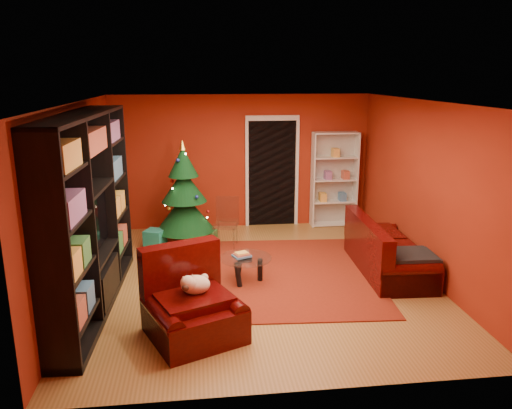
{
  "coord_description": "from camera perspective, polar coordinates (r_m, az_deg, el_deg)",
  "views": [
    {
      "loc": [
        -0.87,
        -6.87,
        2.97
      ],
      "look_at": [
        0.0,
        0.4,
        1.05
      ],
      "focal_mm": 35.0,
      "sensor_mm": 36.0,
      "label": 1
    }
  ],
  "objects": [
    {
      "name": "gift_box_teal",
      "position": [
        8.98,
        -11.46,
        -3.84
      ],
      "size": [
        0.42,
        0.42,
        0.32
      ],
      "primitive_type": "cube",
      "rotation": [
        0.0,
        0.0,
        -0.4
      ],
      "color": "#198678",
      "rests_on": "floor"
    },
    {
      "name": "coffee_table",
      "position": [
        7.36,
        -1.17,
        -7.42
      ],
      "size": [
        0.99,
        0.99,
        0.47
      ],
      "primitive_type": null,
      "rotation": [
        0.0,
        0.0,
        0.38
      ],
      "color": "gray",
      "rests_on": "rug"
    },
    {
      "name": "dog",
      "position": [
        5.85,
        -6.92,
        -9.09
      ],
      "size": [
        0.49,
        0.43,
        0.27
      ],
      "primitive_type": null,
      "rotation": [
        0.0,
        0.0,
        0.41
      ],
      "color": "beige",
      "rests_on": "armchair"
    },
    {
      "name": "wall_right",
      "position": [
        7.84,
        19.02,
        1.59
      ],
      "size": [
        0.05,
        5.5,
        2.6
      ],
      "primitive_type": "cube",
      "color": "maroon",
      "rests_on": "ground"
    },
    {
      "name": "armchair",
      "position": [
        5.88,
        -7.12,
        -11.17
      ],
      "size": [
        1.41,
        1.41,
        0.84
      ],
      "primitive_type": null,
      "rotation": [
        0.0,
        0.0,
        0.41
      ],
      "color": "black",
      "rests_on": "rug"
    },
    {
      "name": "doorway",
      "position": [
        9.9,
        1.84,
        3.51
      ],
      "size": [
        1.06,
        0.6,
        2.16
      ],
      "primitive_type": null,
      "color": "black",
      "rests_on": "floor"
    },
    {
      "name": "wall_back",
      "position": [
        9.83,
        -1.66,
        4.91
      ],
      "size": [
        5.0,
        0.05,
        2.6
      ],
      "primitive_type": "cube",
      "color": "maroon",
      "rests_on": "ground"
    },
    {
      "name": "rug",
      "position": [
        7.71,
        3.28,
        -7.91
      ],
      "size": [
        2.88,
        3.3,
        0.02
      ],
      "primitive_type": "cube",
      "rotation": [
        0.0,
        0.0,
        -0.06
      ],
      "color": "maroon",
      "rests_on": "floor"
    },
    {
      "name": "christmas_tree",
      "position": [
        8.97,
        -8.22,
        1.25
      ],
      "size": [
        1.16,
        1.16,
        1.87
      ],
      "primitive_type": null,
      "rotation": [
        0.0,
        0.0,
        0.11
      ],
      "color": "black",
      "rests_on": "floor"
    },
    {
      "name": "sofa",
      "position": [
        7.94,
        14.97,
        -4.55
      ],
      "size": [
        0.96,
        1.99,
        0.84
      ],
      "primitive_type": null,
      "rotation": [
        0.0,
        0.0,
        1.53
      ],
      "color": "black",
      "rests_on": "rug"
    },
    {
      "name": "wall_left",
      "position": [
        7.26,
        -19.8,
        0.51
      ],
      "size": [
        0.05,
        5.5,
        2.6
      ],
      "primitive_type": "cube",
      "color": "maroon",
      "rests_on": "ground"
    },
    {
      "name": "ceiling",
      "position": [
        6.93,
        0.4,
        11.84
      ],
      "size": [
        5.0,
        5.5,
        0.05
      ],
      "primitive_type": "cube",
      "color": "silver",
      "rests_on": "wall_back"
    },
    {
      "name": "gift_box_red",
      "position": [
        9.89,
        -7.08,
        -2.31
      ],
      "size": [
        0.2,
        0.2,
        0.2
      ],
      "primitive_type": "cube",
      "rotation": [
        0.0,
        0.0,
        -0.01
      ],
      "color": "maroon",
      "rests_on": "floor"
    },
    {
      "name": "acrylic_chair",
      "position": [
        8.76,
        -3.48,
        -2.4
      ],
      "size": [
        0.5,
        0.53,
        0.8
      ],
      "primitive_type": null,
      "rotation": [
        0.0,
        0.0,
        -0.24
      ],
      "color": "#66605B",
      "rests_on": "rug"
    },
    {
      "name": "white_bookshelf",
      "position": [
        10.03,
        8.93,
        2.82
      ],
      "size": [
        0.89,
        0.33,
        1.93
      ],
      "primitive_type": null,
      "rotation": [
        0.0,
        0.0,
        -0.01
      ],
      "color": "white",
      "rests_on": "floor"
    },
    {
      "name": "gift_box_green",
      "position": [
        9.11,
        -5.29,
        -3.64
      ],
      "size": [
        0.29,
        0.29,
        0.23
      ],
      "primitive_type": "cube",
      "rotation": [
        0.0,
        0.0,
        -0.35
      ],
      "color": "#317936",
      "rests_on": "floor"
    },
    {
      "name": "media_unit",
      "position": [
        6.66,
        -18.75,
        -1.03
      ],
      "size": [
        0.63,
        3.29,
        2.51
      ],
      "primitive_type": null,
      "rotation": [
        0.0,
        0.0,
        -0.04
      ],
      "color": "black",
      "rests_on": "floor"
    },
    {
      "name": "floor",
      "position": [
        7.54,
        0.37,
        -8.7
      ],
      "size": [
        5.0,
        5.5,
        0.05
      ],
      "primitive_type": "cube",
      "color": "olive",
      "rests_on": "ground"
    }
  ]
}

